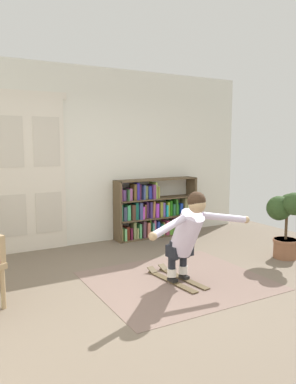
{
  "coord_description": "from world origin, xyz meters",
  "views": [
    {
      "loc": [
        -2.19,
        -3.31,
        1.69
      ],
      "look_at": [
        0.13,
        0.86,
        1.05
      ],
      "focal_mm": 35.05,
      "sensor_mm": 36.0,
      "label": 1
    }
  ],
  "objects": [
    {
      "name": "double_door",
      "position": [
        -1.0,
        2.54,
        1.23
      ],
      "size": [
        1.22,
        0.05,
        2.45
      ],
      "color": "silver",
      "rests_on": "ground"
    },
    {
      "name": "person_skier",
      "position": [
        0.29,
        0.18,
        0.66
      ],
      "size": [
        1.48,
        0.67,
        1.06
      ],
      "color": "white",
      "rests_on": "skis_pair"
    },
    {
      "name": "skis_pair",
      "position": [
        0.26,
        0.39,
        0.02
      ],
      "size": [
        0.36,
        0.92,
        0.07
      ],
      "color": "brown",
      "rests_on": "rug"
    },
    {
      "name": "potted_plant",
      "position": [
        2.15,
        0.36,
        0.63
      ],
      "size": [
        0.5,
        0.56,
        0.99
      ],
      "color": "brown",
      "rests_on": "ground"
    },
    {
      "name": "rug",
      "position": [
        0.27,
        0.36,
        0.0
      ],
      "size": [
        2.05,
        1.8,
        0.01
      ],
      "primitive_type": "cube",
      "color": "#786056",
      "rests_on": "ground"
    },
    {
      "name": "bookshelf",
      "position": [
        1.09,
        2.39,
        0.45
      ],
      "size": [
        1.57,
        0.3,
        1.04
      ],
      "color": "brown",
      "rests_on": "ground"
    },
    {
      "name": "ground_plane",
      "position": [
        0.0,
        0.0,
        0.0
      ],
      "size": [
        7.2,
        7.2,
        0.0
      ],
      "primitive_type": "plane",
      "color": "#6F6151"
    },
    {
      "name": "back_wall",
      "position": [
        0.0,
        2.6,
        1.45
      ],
      "size": [
        6.0,
        0.1,
        2.9
      ],
      "primitive_type": "cube",
      "color": "silver",
      "rests_on": "ground"
    }
  ]
}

